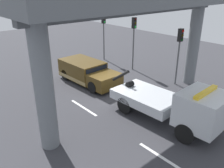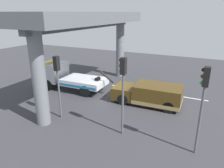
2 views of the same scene
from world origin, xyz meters
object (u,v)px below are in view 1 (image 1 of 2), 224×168
at_px(traffic_light_far, 134,32).
at_px(traffic_light_near, 104,27).
at_px(tow_truck_white, 177,104).
at_px(traffic_light_mid, 180,45).
at_px(towed_van_green, 87,72).

bearing_deg(traffic_light_far, traffic_light_near, 180.00).
bearing_deg(traffic_light_far, tow_truck_white, -31.33).
xyz_separation_m(traffic_light_near, traffic_light_mid, (8.50, 0.00, -0.21)).
distance_m(tow_truck_white, traffic_light_far, 9.29).
relative_size(towed_van_green, traffic_light_mid, 1.27).
height_order(traffic_light_near, traffic_light_mid, traffic_light_near).
relative_size(tow_truck_white, traffic_light_near, 1.63).
bearing_deg(towed_van_green, traffic_light_far, 86.76).
height_order(traffic_light_far, traffic_light_mid, traffic_light_far).
relative_size(towed_van_green, traffic_light_near, 1.18).
xyz_separation_m(towed_van_green, traffic_light_near, (-3.73, 4.75, 2.47)).
bearing_deg(traffic_light_mid, traffic_light_far, 180.00).
height_order(towed_van_green, traffic_light_far, traffic_light_far).
distance_m(tow_truck_white, towed_van_green, 8.02).
bearing_deg(traffic_light_near, traffic_light_far, 0.00).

